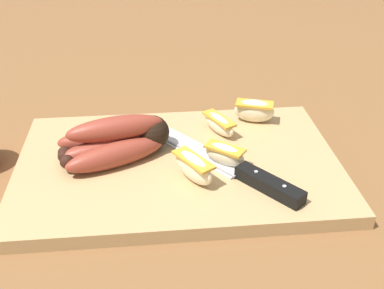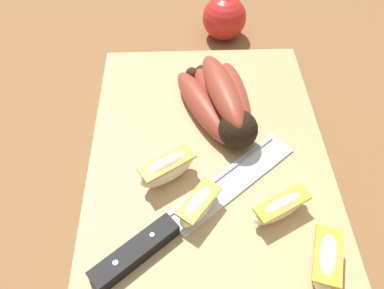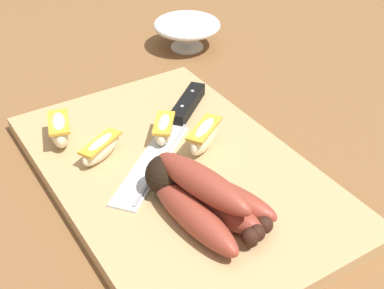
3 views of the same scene
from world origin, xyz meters
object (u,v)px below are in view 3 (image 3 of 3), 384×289
(chefs_knife, at_px, (176,123))
(apple_wedge_far, at_px, (60,129))
(apple_wedge_middle, at_px, (164,129))
(ceramic_bowl, at_px, (187,33))
(banana_bunch, at_px, (201,197))
(apple_wedge_extra, at_px, (206,138))
(apple_wedge_near, at_px, (101,148))

(chefs_knife, relative_size, apple_wedge_far, 3.41)
(chefs_knife, bearing_deg, apple_wedge_middle, -59.64)
(apple_wedge_far, height_order, ceramic_bowl, apple_wedge_far)
(apple_wedge_far, bearing_deg, banana_bunch, 20.96)
(apple_wedge_extra, distance_m, ceramic_bowl, 0.35)
(chefs_knife, distance_m, apple_wedge_middle, 0.04)
(apple_wedge_near, distance_m, apple_wedge_extra, 0.14)
(apple_wedge_extra, bearing_deg, chefs_knife, -176.39)
(chefs_knife, height_order, apple_wedge_extra, apple_wedge_extra)
(apple_wedge_near, distance_m, ceramic_bowl, 0.38)
(banana_bunch, bearing_deg, apple_wedge_middle, 166.00)
(apple_wedge_near, xyz_separation_m, apple_wedge_extra, (0.06, 0.12, 0.00))
(apple_wedge_near, bearing_deg, banana_bunch, 18.62)
(banana_bunch, xyz_separation_m, chefs_knife, (-0.17, 0.07, -0.02))
(apple_wedge_far, distance_m, ceramic_bowl, 0.37)
(banana_bunch, bearing_deg, apple_wedge_extra, 143.87)
(apple_wedge_middle, distance_m, apple_wedge_extra, 0.06)
(chefs_knife, relative_size, apple_wedge_near, 3.32)
(chefs_knife, height_order, ceramic_bowl, ceramic_bowl)
(apple_wedge_far, height_order, apple_wedge_extra, same)
(apple_wedge_extra, bearing_deg, ceramic_bowl, 152.37)
(apple_wedge_middle, height_order, apple_wedge_extra, apple_wedge_extra)
(chefs_knife, distance_m, apple_wedge_extra, 0.07)
(chefs_knife, distance_m, apple_wedge_far, 0.16)
(chefs_knife, height_order, apple_wedge_near, apple_wedge_near)
(apple_wedge_near, bearing_deg, apple_wedge_extra, 65.04)
(apple_wedge_far, xyz_separation_m, ceramic_bowl, (-0.19, 0.32, -0.01))
(ceramic_bowl, bearing_deg, apple_wedge_far, -58.86)
(chefs_knife, bearing_deg, banana_bunch, -21.82)
(chefs_knife, bearing_deg, apple_wedge_extra, 3.61)
(apple_wedge_far, bearing_deg, ceramic_bowl, 121.14)
(banana_bunch, bearing_deg, chefs_knife, 158.18)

